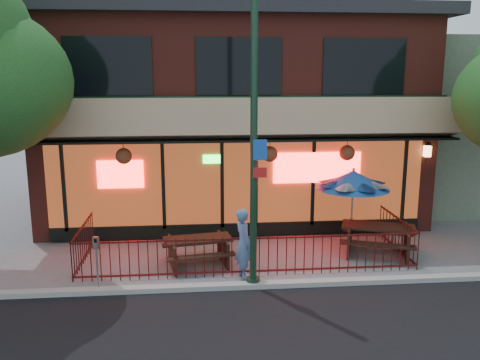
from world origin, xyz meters
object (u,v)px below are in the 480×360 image
Objects in this scene: picnic_table_right at (378,235)px; pedestrian at (244,244)px; picnic_table_left at (198,247)px; parking_meter_near at (97,255)px; street_light at (254,151)px; patio_umbrella at (353,180)px.

pedestrian is at bearing -161.49° from picnic_table_right.
parking_meter_near reaches higher than picnic_table_left.
street_light is 3.05× the size of picnic_table_right.
parking_meter_near reaches higher than picnic_table_right.
picnic_table_left is 1.46× the size of parking_meter_near.
parking_meter_near is (-3.32, -0.50, 0.02)m from pedestrian.
picnic_table_right is at bearing -49.55° from patio_umbrella.
pedestrian is 3.36m from parking_meter_near.
picnic_table_left is 2.69m from parking_meter_near.
pedestrian is (1.08, -0.93, 0.38)m from picnic_table_left.
street_light reaches higher than picnic_table_right.
patio_umbrella reaches higher than picnic_table_left.
patio_umbrella is 7.06m from parking_meter_near.
pedestrian reaches higher than picnic_table_left.
street_light is 2.35m from pedestrian.
patio_umbrella is at bearing 38.30° from street_light.
picnic_table_right is 7.32m from parking_meter_near.
street_light is 3.28m from picnic_table_left.
picnic_table_right is at bearing 3.96° from picnic_table_left.
pedestrian reaches higher than parking_meter_near.
picnic_table_right is (3.60, 1.77, -2.61)m from street_light.
street_light is at bearing -48.83° from picnic_table_left.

